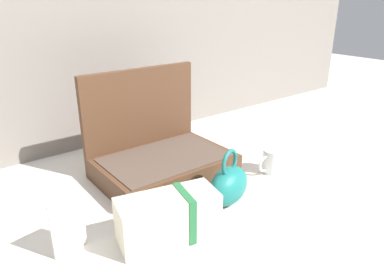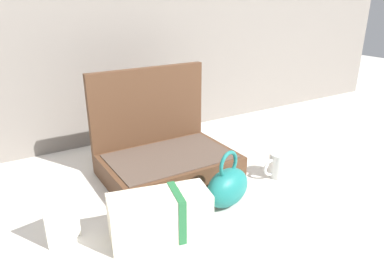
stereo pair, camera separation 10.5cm
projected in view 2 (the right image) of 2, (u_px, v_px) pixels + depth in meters
ground_plane at (187, 194)px, 1.13m from camera, size 6.00×6.00×0.00m
open_suitcase at (164, 152)px, 1.25m from camera, size 0.43×0.31×0.35m
teal_pouch_handbag at (228, 187)px, 1.05m from camera, size 0.18×0.14×0.17m
cream_toiletry_bag at (161, 215)px, 0.91m from camera, size 0.27×0.16×0.12m
coffee_mug at (280, 165)px, 1.23m from camera, size 0.11×0.08×0.08m
info_card_left at (62, 217)px, 0.88m from camera, size 0.08×0.02×0.15m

